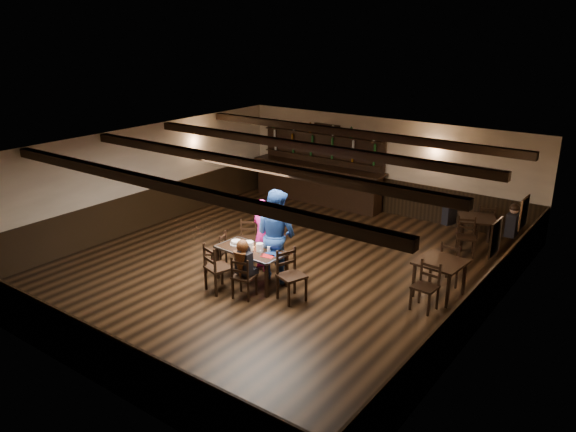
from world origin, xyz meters
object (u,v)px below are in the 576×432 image
Objects in this scene: dining_table at (251,253)px; bar_counter at (319,178)px; man_blue at (276,235)px; cake at (236,243)px; chair_near_right at (242,275)px; chair_near_left at (214,265)px; woman_pink at (262,235)px.

bar_counter reaches higher than dining_table.
man_blue is 0.87m from cake.
bar_counter is at bearing 105.60° from cake.
dining_table is 0.76m from chair_near_right.
chair_near_right is at bearing 96.82° from man_blue.
chair_near_right is at bearing -42.57° from cake.
man_blue is at bearing 64.97° from chair_near_left.
woman_pink is 0.82× the size of man_blue.
man_blue is 7.41× the size of cake.
chair_near_left is 1.46m from man_blue.
chair_near_left is at bearing -170.98° from chair_near_right.
cake is at bearing 93.06° from woman_pink.
chair_near_right is 0.45× the size of man_blue.
dining_table is 0.75m from woman_pink.
woman_pink is at bearing 110.54° from dining_table.
dining_table is 5.75× the size of cake.
cake reaches higher than dining_table.
chair_near_left reaches higher than cake.
man_blue reaches higher than cake.
bar_counter is at bearing 104.71° from chair_near_left.
bar_counter reaches higher than cake.
chair_near_right is (0.64, 0.10, -0.08)m from chair_near_left.
cake is 0.06× the size of bar_counter.
bar_counter is (-1.99, 5.60, 0.06)m from dining_table.
woman_pink reaches higher than chair_near_left.
woman_pink is 6.05× the size of cake.
man_blue reaches higher than chair_near_right.
cake is (-0.12, 0.80, 0.19)m from chair_near_left.
cake is at bearing 37.95° from man_blue.
chair_near_left is 1.15× the size of chair_near_right.
chair_near_left is at bearing -75.29° from bar_counter.
dining_table is at bearing 115.85° from chair_near_right.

